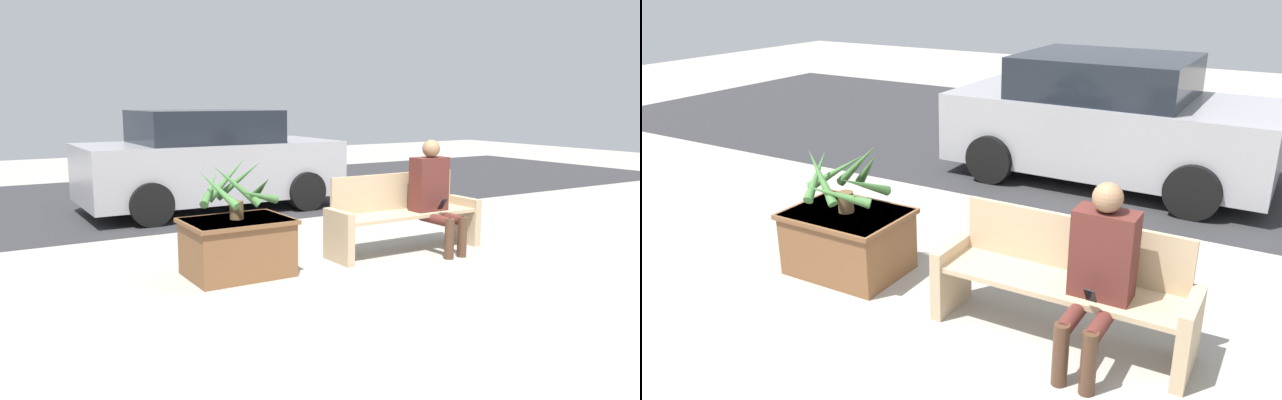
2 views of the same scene
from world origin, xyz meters
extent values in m
plane|color=#9E998E|center=(0.00, 0.00, 0.00)|extent=(30.00, 30.00, 0.00)
cube|color=#2D2D30|center=(0.00, 6.11, 0.00)|extent=(20.00, 6.00, 0.01)
cube|color=tan|center=(-0.83, 0.78, 0.28)|extent=(0.09, 0.49, 0.55)
cube|color=tan|center=(0.94, 0.78, 0.28)|extent=(0.09, 0.49, 0.55)
cube|color=tan|center=(0.05, 0.78, 0.43)|extent=(1.69, 0.45, 0.04)
cube|color=tan|center=(0.05, 1.00, 0.66)|extent=(1.69, 0.04, 0.42)
cube|color=#51231E|center=(0.36, 0.74, 0.76)|extent=(0.41, 0.22, 0.61)
sphere|color=#8C6647|center=(0.36, 0.72, 1.16)|extent=(0.20, 0.20, 0.20)
cylinder|color=#51231E|center=(0.26, 0.51, 0.40)|extent=(0.11, 0.46, 0.11)
cylinder|color=#51231E|center=(0.45, 0.51, 0.40)|extent=(0.11, 0.46, 0.11)
cylinder|color=#472D1E|center=(0.26, 0.28, 0.22)|extent=(0.10, 0.10, 0.44)
cylinder|color=#472D1E|center=(0.45, 0.28, 0.22)|extent=(0.10, 0.10, 0.44)
cube|color=black|center=(0.36, 0.51, 0.56)|extent=(0.07, 0.09, 0.12)
cube|color=brown|center=(-1.94, 0.88, 0.28)|extent=(0.96, 0.71, 0.56)
cube|color=brown|center=(-1.94, 0.88, 0.54)|extent=(1.01, 0.76, 0.04)
cylinder|color=brown|center=(-1.94, 0.88, 0.65)|extent=(0.13, 0.13, 0.18)
cone|color=#427538|center=(-1.69, 0.84, 0.85)|extent=(0.17, 0.55, 0.31)
cone|color=#427538|center=(-1.83, 1.07, 0.91)|extent=(0.46, 0.32, 0.42)
cone|color=#427538|center=(-1.95, 1.08, 0.93)|extent=(0.46, 0.11, 0.45)
cone|color=#427538|center=(-2.15, 1.03, 0.85)|extent=(0.38, 0.49, 0.31)
cone|color=#427538|center=(-2.16, 0.79, 0.88)|extent=(0.27, 0.51, 0.36)
cone|color=#427538|center=(-2.02, 0.69, 0.92)|extent=(0.47, 0.27, 0.43)
cone|color=#427538|center=(-1.82, 0.64, 0.81)|extent=(0.54, 0.32, 0.23)
cube|color=#99999E|center=(-0.78, 4.55, 0.62)|extent=(3.89, 1.80, 0.85)
cube|color=black|center=(-0.87, 4.55, 1.30)|extent=(2.02, 1.66, 0.49)
cylinder|color=black|center=(0.43, 3.65, 0.30)|extent=(0.60, 0.18, 0.60)
cylinder|color=black|center=(0.43, 5.45, 0.30)|extent=(0.60, 0.18, 0.60)
cylinder|color=black|center=(-1.98, 3.65, 0.30)|extent=(0.60, 0.18, 0.60)
cylinder|color=black|center=(-1.98, 5.45, 0.30)|extent=(0.60, 0.18, 0.60)
camera|label=1|loc=(-4.31, -4.60, 1.70)|focal=35.00mm
camera|label=2|loc=(1.39, -2.94, 2.52)|focal=35.00mm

